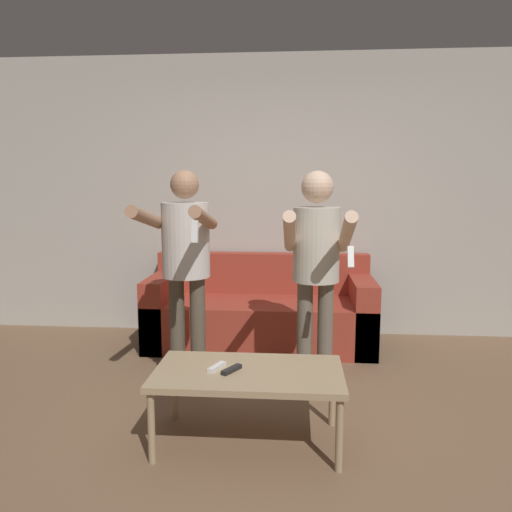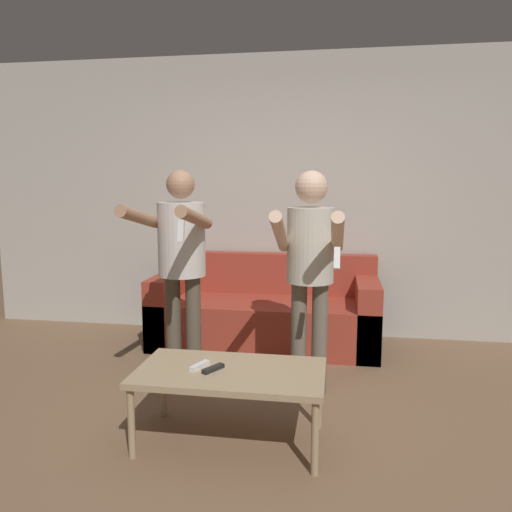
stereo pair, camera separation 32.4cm
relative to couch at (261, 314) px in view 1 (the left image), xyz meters
The scene contains 8 objects.
ground_plane 1.79m from the couch, 82.48° to the right, with size 14.00×14.00×0.00m, color brown.
wall_back 1.17m from the couch, 61.97° to the left, with size 6.40×0.06×2.70m.
couch is the anchor object (origin of this frame).
person_standing_left 1.34m from the couch, 113.70° to the right, with size 0.46×0.79×1.57m.
person_standing_right 1.33m from the couch, 66.20° to the right, with size 0.44×0.71×1.57m.
coffee_table 1.79m from the couch, 88.14° to the right, with size 1.07×0.59×0.44m.
remote_near 1.83m from the couch, 91.07° to the right, with size 0.11×0.15×0.02m.
remote_far 1.80m from the couch, 93.92° to the right, with size 0.09×0.15×0.02m.
Camera 1 is at (0.08, -2.72, 1.48)m, focal length 35.00 mm.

